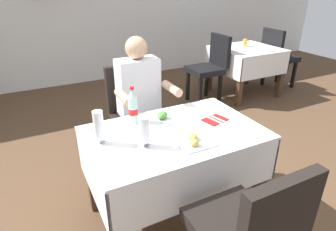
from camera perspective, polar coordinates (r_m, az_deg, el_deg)
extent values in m
plane|color=brown|center=(2.34, 4.21, -20.71)|extent=(11.00, 11.00, 0.00)
cube|color=white|center=(2.00, 1.31, -3.43)|extent=(1.20, 0.78, 0.02)
cube|color=white|center=(1.83, 7.07, -13.28)|extent=(1.20, 0.02, 0.32)
cube|color=white|center=(2.38, -3.08, -3.04)|extent=(1.20, 0.02, 0.32)
cube|color=white|center=(1.93, -14.83, -11.65)|extent=(0.02, 0.78, 0.32)
cube|color=white|center=(2.39, 13.94, -3.75)|extent=(0.02, 0.78, 0.32)
cube|color=#472D1E|center=(2.27, 17.79, -11.96)|extent=(0.07, 0.07, 0.71)
cube|color=#472D1E|center=(2.31, -14.96, -10.70)|extent=(0.07, 0.07, 0.71)
cube|color=#472D1E|center=(2.68, 8.15, -4.65)|extent=(0.07, 0.07, 0.71)
cube|color=black|center=(2.66, -5.77, -1.37)|extent=(0.44, 0.44, 0.08)
cube|color=black|center=(2.78, -7.93, 5.51)|extent=(0.42, 0.06, 0.44)
cube|color=black|center=(2.61, -7.62, -8.84)|extent=(0.04, 0.04, 0.45)
cube|color=black|center=(2.72, -0.83, -7.07)|extent=(0.04, 0.04, 0.45)
cube|color=black|center=(2.89, -9.95, -5.38)|extent=(0.04, 0.04, 0.45)
cube|color=black|center=(2.98, -3.73, -3.92)|extent=(0.04, 0.04, 0.45)
cube|color=black|center=(1.69, 13.10, -20.54)|extent=(0.44, 0.44, 0.08)
cube|color=black|center=(1.39, 21.02, -19.05)|extent=(0.42, 0.06, 0.44)
cube|color=black|center=(2.05, 13.08, -20.98)|extent=(0.04, 0.04, 0.45)
cylinder|color=#282D42|center=(2.62, -5.00, -8.60)|extent=(0.10, 0.10, 0.45)
cylinder|color=#282D42|center=(2.67, -1.80, -7.75)|extent=(0.10, 0.10, 0.45)
cube|color=#282D42|center=(2.63, -4.98, -1.23)|extent=(0.34, 0.36, 0.12)
cube|color=silver|center=(2.58, -5.92, 5.66)|extent=(0.36, 0.20, 0.50)
sphere|color=tan|center=(2.48, -6.28, 13.17)|extent=(0.19, 0.19, 0.19)
cylinder|color=tan|center=(2.30, -8.81, 3.64)|extent=(0.07, 0.26, 0.07)
cylinder|color=tan|center=(2.45, 0.74, 5.39)|extent=(0.07, 0.26, 0.07)
cube|color=white|center=(1.87, 5.10, -5.12)|extent=(0.23, 0.23, 0.01)
ellipsoid|color=gold|center=(1.81, 5.19, -5.36)|extent=(0.06, 0.06, 0.05)
ellipsoid|color=gold|center=(1.87, 4.93, -4.17)|extent=(0.10, 0.10, 0.04)
cube|color=white|center=(2.15, -1.69, -0.71)|extent=(0.24, 0.24, 0.01)
ellipsoid|color=#4C8E38|center=(2.14, -0.97, 0.12)|extent=(0.08, 0.09, 0.06)
ellipsoid|color=#4C8E38|center=(2.14, -1.42, -0.03)|extent=(0.09, 0.11, 0.05)
cylinder|color=white|center=(1.91, -13.15, -5.24)|extent=(0.07, 0.07, 0.01)
cylinder|color=white|center=(1.90, -13.21, -4.78)|extent=(0.02, 0.02, 0.03)
cylinder|color=white|center=(1.85, -13.54, -1.84)|extent=(0.07, 0.07, 0.19)
cylinder|color=black|center=(1.87, -13.42, -2.89)|extent=(0.06, 0.06, 0.11)
cylinder|color=white|center=(1.83, -4.59, -5.97)|extent=(0.07, 0.07, 0.01)
cylinder|color=white|center=(1.82, -4.61, -5.49)|extent=(0.02, 0.02, 0.03)
cylinder|color=white|center=(1.77, -4.72, -2.75)|extent=(0.07, 0.07, 0.17)
cylinder|color=gold|center=(1.80, -4.67, -3.93)|extent=(0.07, 0.07, 0.08)
cylinder|color=silver|center=(2.08, -6.92, 1.09)|extent=(0.07, 0.07, 0.21)
cylinder|color=red|center=(2.09, -6.90, 0.83)|extent=(0.07, 0.07, 0.05)
cone|color=silver|center=(2.03, -7.11, 4.44)|extent=(0.06, 0.06, 0.05)
cylinder|color=red|center=(2.02, -7.16, 5.41)|extent=(0.03, 0.03, 0.02)
cube|color=maroon|center=(2.18, 9.24, -0.83)|extent=(0.20, 0.17, 0.01)
cube|color=silver|center=(2.16, 8.94, -0.80)|extent=(0.06, 0.19, 0.01)
cube|color=silver|center=(2.19, 9.56, -0.53)|extent=(0.06, 0.19, 0.01)
cube|color=white|center=(4.64, 15.38, 12.62)|extent=(0.92, 0.86, 0.02)
cube|color=white|center=(4.39, 18.79, 9.15)|extent=(0.92, 0.02, 0.32)
cube|color=white|center=(4.99, 11.91, 11.83)|extent=(0.92, 0.02, 0.32)
cube|color=white|center=(4.40, 10.66, 10.11)|extent=(0.02, 0.86, 0.32)
cube|color=white|center=(4.99, 19.11, 10.97)|extent=(0.02, 0.86, 0.32)
cube|color=#472D1E|center=(4.21, 14.05, 6.31)|extent=(0.07, 0.07, 0.71)
cube|color=#472D1E|center=(4.76, 21.46, 7.48)|extent=(0.07, 0.07, 0.71)
cube|color=#472D1E|center=(4.77, 8.27, 9.04)|extent=(0.07, 0.07, 0.71)
cube|color=#472D1E|center=(5.25, 15.53, 9.92)|extent=(0.07, 0.07, 0.71)
cube|color=black|center=(4.24, 7.22, 8.90)|extent=(0.44, 0.44, 0.08)
cube|color=black|center=(4.32, 10.24, 12.58)|extent=(0.06, 0.42, 0.44)
cube|color=black|center=(4.37, 3.93, 5.90)|extent=(0.04, 0.04, 0.45)
cube|color=black|center=(4.10, 6.35, 4.45)|extent=(0.04, 0.04, 0.45)
cube|color=black|center=(4.55, 7.64, 6.52)|extent=(0.04, 0.04, 0.45)
cube|color=black|center=(4.29, 10.19, 5.15)|extent=(0.04, 0.04, 0.45)
cube|color=black|center=(5.22, 21.44, 10.53)|extent=(0.44, 0.44, 0.08)
cube|color=black|center=(4.98, 19.92, 13.21)|extent=(0.06, 0.42, 0.44)
cube|color=black|center=(5.31, 23.57, 7.39)|extent=(0.04, 0.04, 0.45)
cube|color=black|center=(5.52, 20.93, 8.47)|extent=(0.04, 0.04, 0.45)
cube|color=black|center=(5.06, 21.04, 6.99)|extent=(0.04, 0.04, 0.45)
cube|color=black|center=(5.28, 18.38, 8.13)|extent=(0.04, 0.04, 0.45)
cylinder|color=gold|center=(4.75, 14.95, 13.75)|extent=(0.06, 0.06, 0.11)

